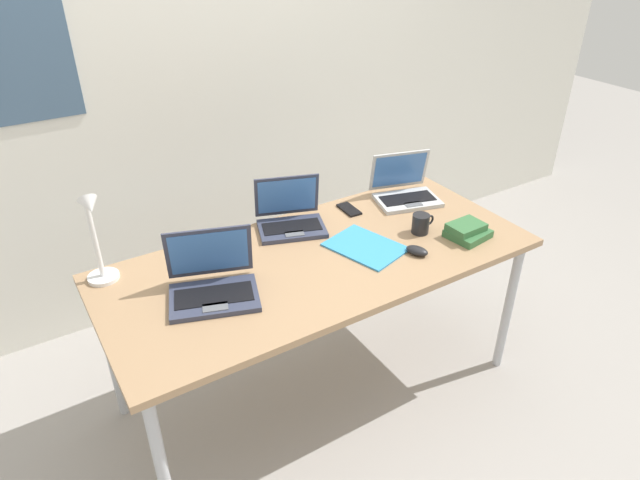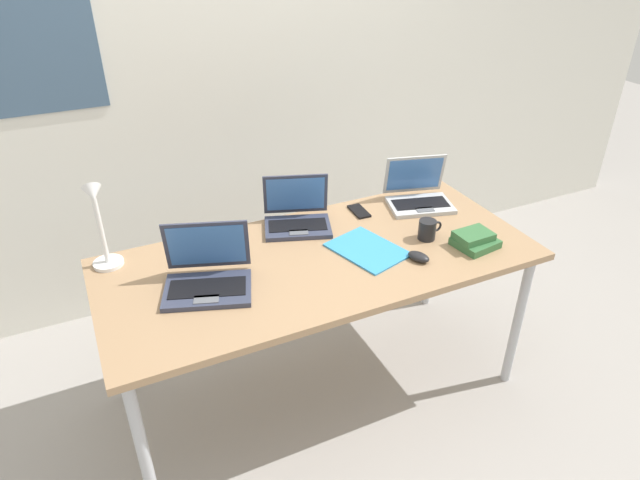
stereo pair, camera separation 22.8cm
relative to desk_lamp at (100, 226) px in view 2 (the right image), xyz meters
name	(u,v)px [view 2 (the right image)]	position (x,y,z in m)	size (l,w,h in m)	color
ground_plane	(320,386)	(0.80, -0.28, -0.94)	(12.00, 12.00, 0.00)	gray
wall_back	(229,61)	(0.80, 0.82, 0.36)	(6.00, 0.13, 2.60)	silver
desk	(320,268)	(0.80, -0.28, -0.25)	(1.80, 0.80, 0.74)	#9E7A56
desk_lamp	(100,226)	(0.00, 0.00, 0.00)	(0.12, 0.18, 0.40)	white
laptop_by_keyboard	(207,276)	(0.33, -0.28, -0.15)	(0.39, 0.36, 0.24)	#33384C
laptop_mid_desk	(297,217)	(0.82, 0.01, -0.15)	(0.36, 0.32, 0.22)	#33384C
laptop_far_corner	(418,195)	(1.44, -0.05, -0.15)	(0.35, 0.32, 0.22)	#B7BABC
computer_mouse	(419,257)	(1.15, -0.47, -0.18)	(0.06, 0.10, 0.03)	black
cell_phone	(359,211)	(1.13, 0.00, -0.19)	(0.06, 0.14, 0.01)	black
book_stack	(475,240)	(1.43, -0.48, -0.17)	(0.19, 0.17, 0.06)	#336638
paper_folder_near_lamp	(367,250)	(1.00, -0.32, -0.19)	(0.23, 0.31, 0.01)	#338CC6
coffee_mug	(428,230)	(1.28, -0.34, -0.15)	(0.11, 0.08, 0.09)	black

